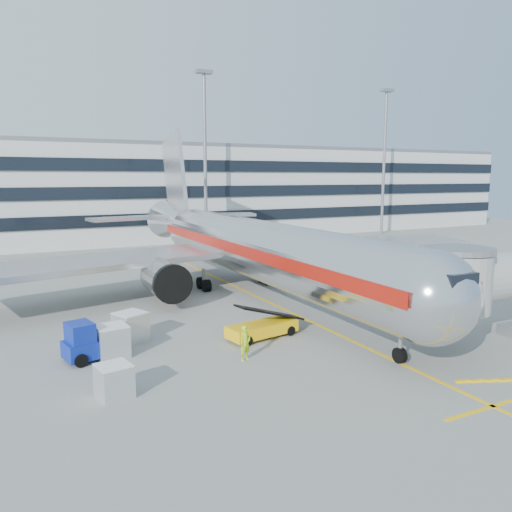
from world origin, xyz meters
name	(u,v)px	position (x,y,z in m)	size (l,w,h in m)	color
ground	(319,325)	(0.00, 0.00, 0.00)	(180.00, 180.00, 0.00)	gray
lead_in_line	(254,295)	(0.00, 10.00, 0.01)	(0.25, 70.00, 0.01)	yellow
stop_bar	(493,406)	(0.00, -14.00, 0.01)	(6.00, 0.25, 0.01)	yellow
main_jet	(246,245)	(0.00, 11.72, 4.23)	(50.95, 48.70, 16.06)	silver
terminal	(128,192)	(0.00, 57.95, 7.80)	(150.00, 24.25, 15.60)	silver
light_mast_centre	(205,145)	(8.00, 42.00, 14.88)	(2.40, 1.20, 25.45)	gray
light_mast_east	(384,151)	(42.00, 42.00, 14.88)	(2.40, 1.20, 25.45)	gray
belt_loader	(262,327)	(-4.77, -0.55, 0.68)	(5.12, 2.50, 2.39)	yellow
baggage_tug	(88,343)	(-15.40, 0.38, 0.98)	(3.31, 2.47, 2.26)	navy
cargo_container_left	(112,341)	(-14.10, 0.39, 0.92)	(1.86, 1.86, 1.84)	silver
cargo_container_right	(131,327)	(-12.49, 2.66, 0.93)	(2.28, 2.28, 1.84)	silver
cargo_container_front	(114,381)	(-15.08, -5.21, 0.80)	(1.74, 1.74, 1.59)	silver
ramp_worker	(245,343)	(-7.52, -3.73, 1.02)	(0.74, 0.49, 2.03)	#B8E017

